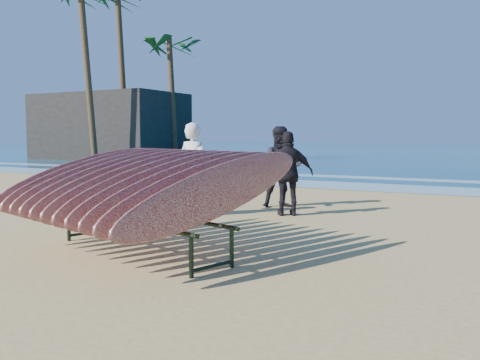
{
  "coord_description": "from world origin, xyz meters",
  "views": [
    {
      "loc": [
        3.72,
        -6.08,
        1.64
      ],
      "look_at": [
        0.0,
        0.8,
        0.95
      ],
      "focal_mm": 38.0,
      "sensor_mm": 36.0,
      "label": 1
    }
  ],
  "objects": [
    {
      "name": "surfboard_rack",
      "position": [
        -0.82,
        -0.59,
        0.96
      ],
      "size": [
        3.89,
        3.77,
        1.61
      ],
      "rotation": [
        0.0,
        0.0,
        -0.28
      ],
      "color": "black",
      "rests_on": "ground"
    },
    {
      "name": "foam_near",
      "position": [
        0.0,
        10.0,
        0.01
      ],
      "size": [
        160.0,
        160.0,
        0.0
      ],
      "primitive_type": "plane",
      "color": "white",
      "rests_on": "ground"
    },
    {
      "name": "foam_far",
      "position": [
        0.0,
        13.5,
        0.01
      ],
      "size": [
        160.0,
        160.0,
        0.0
      ],
      "primitive_type": "plane",
      "color": "white",
      "rests_on": "ground"
    },
    {
      "name": "building",
      "position": [
        -21.13,
        20.73,
        2.24
      ],
      "size": [
        10.06,
        5.59,
        4.47
      ],
      "primitive_type": "cube",
      "color": "#2D2823",
      "rests_on": "ground"
    },
    {
      "name": "palm_mid",
      "position": [
        -16.11,
        21.27,
        7.27
      ],
      "size": [
        5.2,
        5.2,
        8.15
      ],
      "color": "brown",
      "rests_on": "ground"
    },
    {
      "name": "ground",
      "position": [
        0.0,
        0.0,
        0.0
      ],
      "size": [
        120.0,
        120.0,
        0.0
      ],
      "primitive_type": "plane",
      "color": "tan",
      "rests_on": "ground"
    },
    {
      "name": "person_dark_a",
      "position": [
        -0.92,
        4.49,
        0.92
      ],
      "size": [
        1.14,
        1.1,
        1.85
      ],
      "primitive_type": "imported",
      "rotation": [
        0.0,
        0.0,
        0.66
      ],
      "color": "black",
      "rests_on": "ground"
    },
    {
      "name": "ocean",
      "position": [
        0.0,
        55.0,
        0.01
      ],
      "size": [
        160.0,
        160.0,
        0.0
      ],
      "primitive_type": "plane",
      "color": "navy",
      "rests_on": "ground"
    },
    {
      "name": "person_dark_b",
      "position": [
        -0.32,
        3.47,
        0.86
      ],
      "size": [
        1.09,
        0.87,
        1.73
      ],
      "primitive_type": "imported",
      "rotation": [
        0.0,
        0.0,
        3.67
      ],
      "color": "black",
      "rests_on": "ground"
    },
    {
      "name": "person_white",
      "position": [
        -2.04,
        2.58,
        0.95
      ],
      "size": [
        0.71,
        0.49,
        1.9
      ],
      "primitive_type": "imported",
      "rotation": [
        0.0,
        0.0,
        3.09
      ],
      "color": "white",
      "rests_on": "ground"
    }
  ]
}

